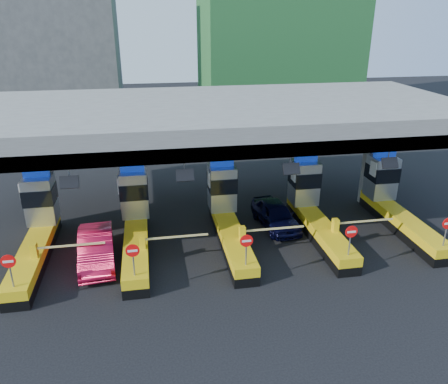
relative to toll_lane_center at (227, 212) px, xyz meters
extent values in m
plane|color=black|center=(0.00, -0.28, -1.40)|extent=(120.00, 120.00, 0.00)
cube|color=slate|center=(0.00, 2.72, 4.85)|extent=(28.00, 12.00, 1.50)
cube|color=#4C4C49|center=(0.00, -2.98, 4.45)|extent=(28.00, 0.60, 0.70)
cube|color=slate|center=(-10.00, 2.72, 1.35)|extent=(1.00, 1.00, 5.50)
cube|color=slate|center=(0.00, 2.72, 1.35)|extent=(1.00, 1.00, 5.50)
cube|color=slate|center=(10.00, 2.72, 1.35)|extent=(1.00, 1.00, 5.50)
cylinder|color=slate|center=(-7.50, -2.98, 3.85)|extent=(0.06, 0.06, 0.50)
cube|color=black|center=(-7.50, -3.18, 3.50)|extent=(0.80, 0.38, 0.54)
cylinder|color=slate|center=(-2.50, -2.98, 3.85)|extent=(0.06, 0.06, 0.50)
cube|color=black|center=(-2.50, -3.18, 3.50)|extent=(0.80, 0.38, 0.54)
cylinder|color=slate|center=(2.50, -2.98, 3.85)|extent=(0.06, 0.06, 0.50)
cube|color=black|center=(2.50, -3.18, 3.50)|extent=(0.80, 0.38, 0.54)
cylinder|color=slate|center=(7.50, -2.98, 3.85)|extent=(0.06, 0.06, 0.50)
cube|color=black|center=(7.50, -3.18, 3.50)|extent=(0.80, 0.38, 0.54)
cube|color=black|center=(-10.00, -1.28, -1.15)|extent=(1.20, 8.00, 0.50)
cube|color=#E5B70C|center=(-10.00, -1.28, -0.65)|extent=(1.20, 8.00, 0.50)
cube|color=#9EA3A8|center=(-10.00, 1.52, 0.90)|extent=(1.50, 1.50, 2.60)
cube|color=black|center=(-10.00, 1.50, 1.20)|extent=(1.56, 1.56, 0.90)
cube|color=#0C2DBF|center=(-10.00, 1.52, 2.48)|extent=(1.30, 0.35, 0.55)
cube|color=white|center=(-10.80, 1.22, 1.60)|extent=(0.06, 0.70, 0.90)
cylinder|color=slate|center=(-10.00, -4.88, 0.25)|extent=(0.07, 0.07, 1.30)
cylinder|color=red|center=(-10.00, -4.91, 0.85)|extent=(0.60, 0.04, 0.60)
cube|color=white|center=(-10.00, -4.93, 0.85)|extent=(0.42, 0.02, 0.10)
cube|color=#E5B70C|center=(-9.65, -2.48, -0.05)|extent=(0.30, 0.35, 0.70)
cube|color=white|center=(-8.00, -2.48, 0.05)|extent=(3.20, 0.08, 0.08)
cube|color=black|center=(-5.00, -1.28, -1.15)|extent=(1.20, 8.00, 0.50)
cube|color=#E5B70C|center=(-5.00, -1.28, -0.65)|extent=(1.20, 8.00, 0.50)
cube|color=#9EA3A8|center=(-5.00, 1.52, 0.90)|extent=(1.50, 1.50, 2.60)
cube|color=black|center=(-5.00, 1.50, 1.20)|extent=(1.56, 1.56, 0.90)
cube|color=#0C2DBF|center=(-5.00, 1.52, 2.48)|extent=(1.30, 0.35, 0.55)
cube|color=white|center=(-5.80, 1.22, 1.60)|extent=(0.06, 0.70, 0.90)
cylinder|color=slate|center=(-5.00, -4.88, 0.25)|extent=(0.07, 0.07, 1.30)
cylinder|color=red|center=(-5.00, -4.91, 0.85)|extent=(0.60, 0.04, 0.60)
cube|color=white|center=(-5.00, -4.93, 0.85)|extent=(0.42, 0.02, 0.10)
cube|color=#E5B70C|center=(-4.65, -2.48, -0.05)|extent=(0.30, 0.35, 0.70)
cube|color=white|center=(-3.00, -2.48, 0.05)|extent=(3.20, 0.08, 0.08)
cube|color=black|center=(0.00, -1.28, -1.15)|extent=(1.20, 8.00, 0.50)
cube|color=#E5B70C|center=(0.00, -1.28, -0.65)|extent=(1.20, 8.00, 0.50)
cube|color=#9EA3A8|center=(0.00, 1.52, 0.90)|extent=(1.50, 1.50, 2.60)
cube|color=black|center=(0.00, 1.50, 1.20)|extent=(1.56, 1.56, 0.90)
cube|color=#0C2DBF|center=(0.00, 1.52, 2.48)|extent=(1.30, 0.35, 0.55)
cube|color=white|center=(-0.80, 1.22, 1.60)|extent=(0.06, 0.70, 0.90)
cylinder|color=slate|center=(0.00, -4.88, 0.25)|extent=(0.07, 0.07, 1.30)
cylinder|color=red|center=(0.00, -4.91, 0.85)|extent=(0.60, 0.04, 0.60)
cube|color=white|center=(0.00, -4.93, 0.85)|extent=(0.42, 0.02, 0.10)
cube|color=#E5B70C|center=(0.35, -2.48, -0.05)|extent=(0.30, 0.35, 0.70)
cube|color=white|center=(2.00, -2.48, 0.05)|extent=(3.20, 0.08, 0.08)
cube|color=black|center=(5.00, -1.28, -1.15)|extent=(1.20, 8.00, 0.50)
cube|color=#E5B70C|center=(5.00, -1.28, -0.65)|extent=(1.20, 8.00, 0.50)
cube|color=#9EA3A8|center=(5.00, 1.52, 0.90)|extent=(1.50, 1.50, 2.60)
cube|color=black|center=(5.00, 1.50, 1.20)|extent=(1.56, 1.56, 0.90)
cube|color=#0C2DBF|center=(5.00, 1.52, 2.48)|extent=(1.30, 0.35, 0.55)
cube|color=white|center=(4.20, 1.22, 1.60)|extent=(0.06, 0.70, 0.90)
cylinder|color=slate|center=(5.00, -4.88, 0.25)|extent=(0.07, 0.07, 1.30)
cylinder|color=red|center=(5.00, -4.91, 0.85)|extent=(0.60, 0.04, 0.60)
cube|color=white|center=(5.00, -4.93, 0.85)|extent=(0.42, 0.02, 0.10)
cube|color=#E5B70C|center=(5.35, -2.48, -0.05)|extent=(0.30, 0.35, 0.70)
cube|color=white|center=(7.00, -2.48, 0.05)|extent=(3.20, 0.08, 0.08)
cube|color=black|center=(10.00, -1.28, -1.15)|extent=(1.20, 8.00, 0.50)
cube|color=#E5B70C|center=(10.00, -1.28, -0.65)|extent=(1.20, 8.00, 0.50)
cube|color=#9EA3A8|center=(10.00, 1.52, 0.90)|extent=(1.50, 1.50, 2.60)
cube|color=black|center=(10.00, 1.50, 1.20)|extent=(1.56, 1.56, 0.90)
cube|color=#0C2DBF|center=(10.00, 1.52, 2.48)|extent=(1.30, 0.35, 0.55)
cube|color=white|center=(9.20, 1.22, 1.60)|extent=(0.06, 0.70, 0.90)
cylinder|color=slate|center=(10.00, -4.88, 0.25)|extent=(0.07, 0.07, 1.30)
cylinder|color=red|center=(10.00, -4.91, 0.85)|extent=(0.60, 0.04, 0.60)
cube|color=#E5B70C|center=(10.35, -2.48, -0.05)|extent=(0.30, 0.35, 0.70)
cube|color=#4C4C49|center=(-14.00, 35.72, 7.60)|extent=(14.00, 10.00, 18.00)
imported|color=black|center=(3.02, 0.55, -0.64)|extent=(2.32, 4.61, 1.51)
imported|color=red|center=(-6.94, -1.75, -0.61)|extent=(2.09, 4.90, 1.57)
camera|label=1|loc=(-4.00, -21.65, 10.25)|focal=35.00mm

